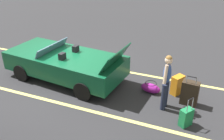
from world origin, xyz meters
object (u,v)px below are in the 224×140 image
Objects in this scene: suitcase_large_black at (190,93)px; traveler_person at (166,79)px; suitcase_medium_bright at (177,85)px; duffel_bag at (151,88)px; suitcase_small_carryon at (186,117)px; convertible_car at (61,62)px.

suitcase_large_black is 0.58× the size of traveler_person.
suitcase_medium_bright reaches higher than duffel_bag.
suitcase_small_carryon is 1.76m from duffel_bag.
duffel_bag is (-3.18, -0.22, -0.43)m from convertible_car.
traveler_person is at bearing -6.59° from suitcase_small_carryon.
duffel_bag is (0.79, 0.24, -0.15)m from suitcase_medium_bright.
suitcase_large_black is 1.43× the size of duffel_bag.
convertible_car is at bearing -144.15° from suitcase_medium_bright.
convertible_car reaches higher than suitcase_large_black.
suitcase_small_carryon reaches higher than suitcase_medium_bright.
convertible_car is at bearing 3.89° from duffel_bag.
convertible_car is 7.03× the size of suitcase_medium_bright.
suitcase_medium_bright is at bearing -101.44° from traveler_person.
traveler_person reaches higher than duffel_bag.
duffel_bag is at bearing 86.31° from suitcase_large_black.
traveler_person is (-3.74, 0.45, 0.34)m from convertible_car.
duffel_bag is (1.25, -1.25, -0.10)m from suitcase_small_carryon.
suitcase_medium_bright is (0.42, -0.44, -0.06)m from suitcase_large_black.
traveler_person is at bearing 130.15° from duffel_bag.
suitcase_small_carryon is at bearing -43.72° from suitcase_medium_bright.
traveler_person is (0.23, 0.90, 0.62)m from suitcase_medium_bright.
suitcase_large_black is 1.11× the size of suitcase_small_carryon.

